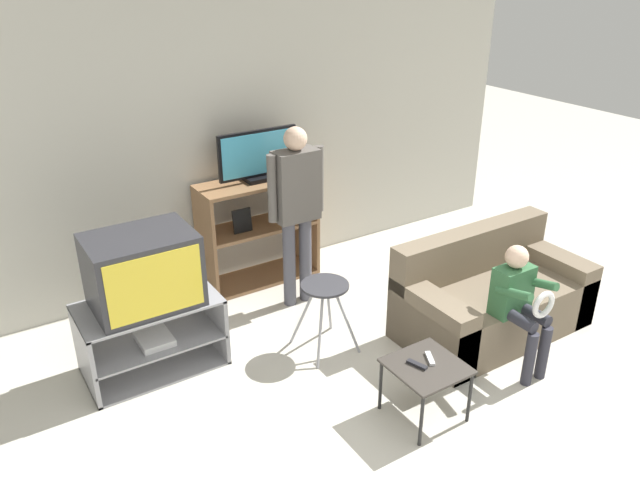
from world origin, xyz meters
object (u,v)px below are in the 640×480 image
Objects in this scene: person_seated_child at (520,299)px; snack_table at (426,371)px; tv_stand at (152,336)px; remote_control_white at (430,358)px; media_shelf at (258,230)px; person_standing_adult at (296,201)px; couch at (490,298)px; folding_stool at (325,295)px; remote_control_black at (417,365)px; television_main at (143,270)px; television_flat at (258,157)px.

snack_table is at bearing -175.85° from person_seated_child.
tv_stand is 7.03× the size of remote_control_white.
media_shelf is 0.74m from person_standing_adult.
snack_table is 1.30m from couch.
person_seated_child reaches higher than folding_stool.
television_main is at bearing 113.28° from remote_control_black.
person_standing_adult reaches higher than remote_control_black.
television_main reaches higher than tv_stand.
television_flat is 5.32× the size of remote_control_black.
remote_control_black is (0.07, -1.00, -0.06)m from folding_stool.
snack_table is 0.97m from person_seated_child.
folding_stool is 4.05× the size of remote_control_white.
person_standing_adult is (-1.12, 1.24, 0.69)m from couch.
person_seated_child reaches higher than remote_control_black.
remote_control_black and remote_control_white have the same top height.
television_main is at bearing 131.92° from snack_table.
television_flat is (0.04, 0.01, 0.71)m from media_shelf.
remote_control_black is at bearing -177.80° from person_seated_child.
couch is (2.54, -0.98, 0.01)m from tv_stand.
person_seated_child is (1.00, 0.04, 0.16)m from remote_control_black.
media_shelf is 0.68× the size of person_standing_adult.
television_flat reaches higher than media_shelf.
couch is 0.99× the size of person_standing_adult.
television_flat is 5.32× the size of remote_control_white.
couch is at bearing -56.12° from media_shelf.
media_shelf reaches higher than tv_stand.
tv_stand is 1.73× the size of folding_stool.
remote_control_black is at bearing -48.82° from tv_stand.
folding_stool is (-0.10, -1.31, -0.03)m from media_shelf.
couch is (1.17, -1.81, -0.93)m from television_flat.
tv_stand is 1.99m from remote_control_black.
media_shelf is 2.47m from person_seated_child.
remote_control_white is 0.15× the size of person_seated_child.
snack_table is 0.09m from remote_control_black.
remote_control_white is at bearing -46.25° from television_main.
television_flat is at bearing 13.40° from media_shelf.
television_main is at bearing -112.08° from tv_stand.
media_shelf is at bearing 71.38° from remote_control_black.
television_flat is 0.78× the size of person_seated_child.
person_seated_child is (2.31, -1.45, 0.31)m from tv_stand.
media_shelf reaches higher than remote_control_white.
snack_table is 1.88m from person_standing_adult.
person_seated_child is at bearing -67.67° from television_flat.
television_main is 0.76× the size of person_seated_child.
snack_table is (-0.00, -2.35, -0.85)m from television_flat.
person_standing_adult is (0.12, 1.75, 0.56)m from remote_control_black.
couch is (2.54, -0.98, -0.55)m from television_main.
media_shelf is 2.31m from remote_control_black.
person_standing_adult is (1.42, 0.26, 0.15)m from television_main.
couch is 0.61m from person_seated_child.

